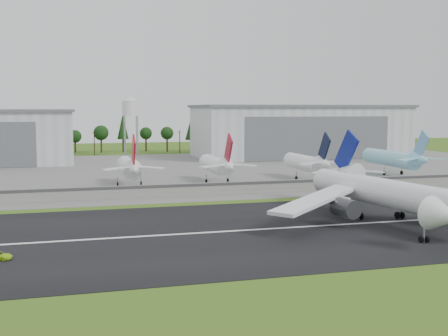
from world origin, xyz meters
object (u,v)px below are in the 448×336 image
object	(u,v)px
parked_jet_skyblue	(396,159)
parked_jet_navy	(308,163)
parked_jet_red_b	(218,165)
main_airliner	(386,199)
parked_jet_red_a	(130,168)

from	to	relation	value
parked_jet_skyblue	parked_jet_navy	bearing A→B (deg)	-171.88
parked_jet_red_b	parked_jet_skyblue	world-z (taller)	parked_jet_skyblue
parked_jet_navy	parked_jet_skyblue	world-z (taller)	parked_jet_skyblue
main_airliner	parked_jet_navy	xyz separation A→B (m)	(12.24, 66.94, 1.02)
parked_jet_red_a	parked_jet_navy	xyz separation A→B (m)	(57.66, -0.01, -0.03)
main_airliner	parked_jet_red_a	bearing A→B (deg)	-65.45
parked_jet_red_b	main_airliner	bearing A→B (deg)	-74.91
parked_jet_red_a	parked_jet_navy	bearing A→B (deg)	-0.01
main_airliner	parked_jet_red_a	xyz separation A→B (m)	(-45.42, 66.95, 1.05)
parked_jet_red_b	parked_jet_skyblue	size ratio (longest dim) A/B	0.84
main_airliner	parked_jet_red_b	bearing A→B (deg)	-84.52
parked_jet_navy	parked_jet_skyblue	xyz separation A→B (m)	(35.29, 5.04, 0.14)
parked_jet_red_a	parked_jet_skyblue	bearing A→B (deg)	3.10
parked_jet_red_a	parked_jet_skyblue	xyz separation A→B (m)	(92.94, 5.03, 0.11)
parked_jet_red_b	parked_jet_skyblue	xyz separation A→B (m)	(65.58, 5.03, 0.12)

